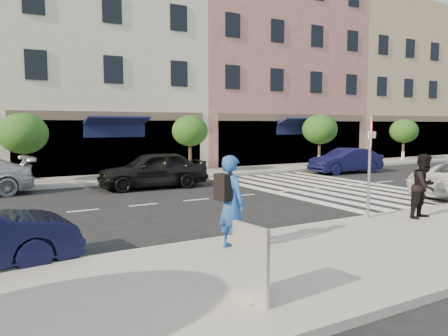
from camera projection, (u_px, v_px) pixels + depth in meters
ground at (259, 221)px, 12.32m from camera, size 120.00×120.00×0.00m
sidewalk_near at (362, 252)px, 9.08m from camera, size 60.00×4.50×0.15m
sidewalk_far at (134, 177)px, 21.80m from camera, size 60.00×3.00×0.15m
building_centre at (92, 78)px, 26.18m from camera, size 11.00×9.00×11.00m
building_east_mid at (258, 73)px, 32.04m from camera, size 13.00×9.00×13.00m
building_east_far at (376, 87)px, 38.29m from camera, size 12.00×9.00×12.00m
street_tree_wb at (23, 134)px, 18.92m from camera, size 2.10×2.10×3.06m
street_tree_c at (190, 131)px, 22.89m from camera, size 1.90×1.90×3.04m
street_tree_ea at (320, 129)px, 27.35m from camera, size 2.20×2.20×3.19m
street_tree_eb at (404, 131)px, 31.34m from camera, size 2.00×2.00×2.94m
stop_sign at (371, 145)px, 11.91m from camera, size 0.93×0.38×2.78m
photographer at (231, 202)px, 8.98m from camera, size 0.56×0.77×1.95m
walker at (424, 186)px, 11.94m from camera, size 0.96×0.80×1.77m
poster_board at (251, 264)px, 6.31m from camera, size 0.30×0.75×1.15m
car_far_mid at (153, 170)px, 18.65m from camera, size 4.73×2.13×1.58m
car_far_right at (346, 161)px, 24.29m from camera, size 4.34×1.80×1.40m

